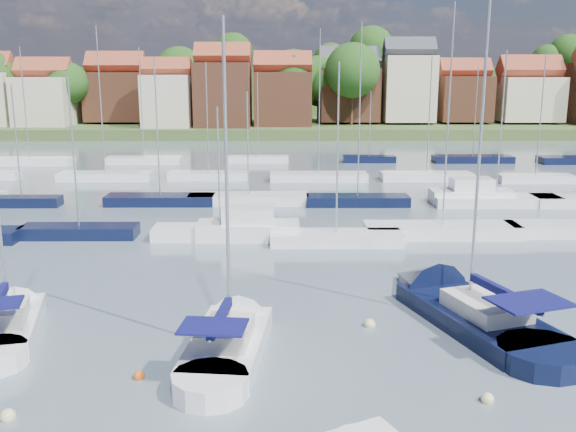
{
  "coord_description": "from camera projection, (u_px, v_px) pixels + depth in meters",
  "views": [
    {
      "loc": [
        -2.83,
        -22.76,
        11.41
      ],
      "look_at": [
        -2.61,
        14.0,
        3.0
      ],
      "focal_mm": 40.0,
      "sensor_mm": 36.0,
      "label": 1
    }
  ],
  "objects": [
    {
      "name": "sailboat_centre",
      "position": [
        233.0,
        335.0,
        27.29
      ],
      "size": [
        3.89,
        10.88,
        14.52
      ],
      "rotation": [
        0.0,
        0.0,
        1.47
      ],
      "color": "silver",
      "rests_on": "ground"
    },
    {
      "name": "buoy_c",
      "position": [
        139.0,
        378.0,
        24.25
      ],
      "size": [
        0.43,
        0.43,
        0.43
      ],
      "primitive_type": "sphere",
      "color": "#D85914",
      "rests_on": "ground"
    },
    {
      "name": "sailboat_left",
      "position": [
        11.0,
        320.0,
        28.93
      ],
      "size": [
        4.74,
        9.88,
        13.08
      ],
      "rotation": [
        0.0,
        0.0,
        1.81
      ],
      "color": "silver",
      "rests_on": "ground"
    },
    {
      "name": "buoy_g",
      "position": [
        370.0,
        326.0,
        29.16
      ],
      "size": [
        0.53,
        0.53,
        0.53
      ],
      "primitive_type": "sphere",
      "color": "beige",
      "rests_on": "ground"
    },
    {
      "name": "marina_field",
      "position": [
        336.0,
        192.0,
        58.93
      ],
      "size": [
        79.62,
        41.41,
        15.93
      ],
      "color": "silver",
      "rests_on": "ground"
    },
    {
      "name": "far_shore_town",
      "position": [
        305.0,
        99.0,
        153.06
      ],
      "size": [
        212.46,
        90.0,
        22.27
      ],
      "color": "#46542A",
      "rests_on": "ground"
    },
    {
      "name": "buoy_e",
      "position": [
        428.0,
        317.0,
        30.33
      ],
      "size": [
        0.52,
        0.52,
        0.52
      ],
      "primitive_type": "sphere",
      "color": "#D85914",
      "rests_on": "ground"
    },
    {
      "name": "buoy_b",
      "position": [
        8.0,
        419.0,
        21.43
      ],
      "size": [
        0.52,
        0.52,
        0.52
      ],
      "primitive_type": "sphere",
      "color": "beige",
      "rests_on": "ground"
    },
    {
      "name": "ground",
      "position": [
        313.0,
        187.0,
        63.74
      ],
      "size": [
        260.0,
        260.0,
        0.0
      ],
      "primitive_type": "plane",
      "color": "#46535F",
      "rests_on": "ground"
    },
    {
      "name": "sailboat_navy",
      "position": [
        453.0,
        305.0,
        30.86
      ],
      "size": [
        7.73,
        13.89,
        18.55
      ],
      "rotation": [
        0.0,
        0.0,
        1.9
      ],
      "color": "black",
      "rests_on": "ground"
    },
    {
      "name": "buoy_d",
      "position": [
        487.0,
        402.0,
        22.55
      ],
      "size": [
        0.47,
        0.47,
        0.47
      ],
      "primitive_type": "sphere",
      "color": "beige",
      "rests_on": "ground"
    }
  ]
}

